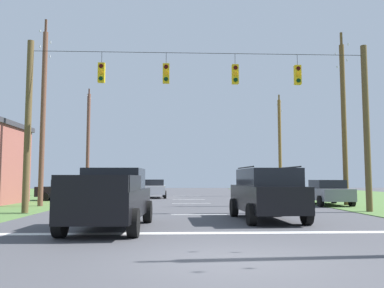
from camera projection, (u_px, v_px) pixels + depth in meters
name	position (u px, v px, depth m)	size (l,w,h in m)	color
ground_plane	(230.00, 260.00, 7.82)	(120.00, 120.00, 0.00)	#47474C
stop_bar_stripe	(212.00, 233.00, 11.75)	(14.10, 0.45, 0.01)	white
lane_dash_0	(199.00, 215.00, 17.72)	(0.15, 2.50, 0.01)	white
lane_dash_1	(192.00, 203.00, 25.65)	(0.15, 2.50, 0.01)	white
lane_dash_2	(189.00, 200.00, 30.32)	(0.15, 2.50, 0.01)	white
lane_dash_3	(187.00, 196.00, 36.37)	(0.15, 2.50, 0.01)	white
overhead_signal_span	(200.00, 117.00, 19.04)	(16.52, 0.31, 8.17)	brown
pickup_truck	(111.00, 198.00, 12.82)	(2.45, 5.47, 1.95)	black
suv_black	(267.00, 193.00, 15.34)	(2.35, 4.86, 2.05)	black
distant_car_crossing_white	(154.00, 188.00, 33.12)	(2.21, 4.40, 1.52)	silver
distant_car_oncoming	(68.00, 190.00, 28.89)	(4.37, 2.16, 1.52)	black
distant_car_far_parked	(327.00, 192.00, 24.03)	(2.14, 4.36, 1.52)	slate
utility_pole_mid_right	(344.00, 119.00, 24.26)	(0.30, 1.99, 10.66)	brown
utility_pole_far_right	(280.00, 145.00, 36.85)	(0.29, 1.92, 9.42)	brown
utility_pole_mid_left	(43.00, 112.00, 23.29)	(0.29, 1.98, 11.09)	brown
utility_pole_far_left	(88.00, 143.00, 37.33)	(0.32, 1.52, 10.11)	brown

